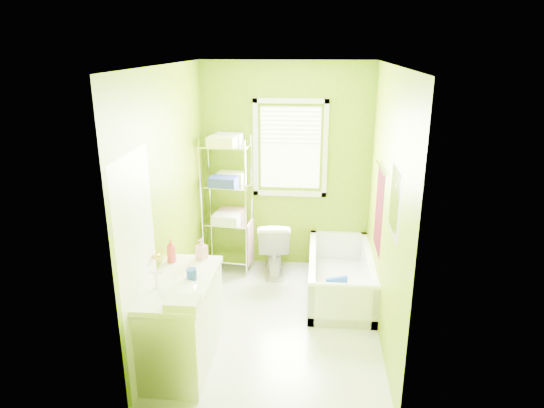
# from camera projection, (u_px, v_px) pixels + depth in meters

# --- Properties ---
(ground) EXTENTS (2.90, 2.90, 0.00)m
(ground) POSITION_uv_depth(u_px,v_px,m) (276.00, 320.00, 5.12)
(ground) COLOR silver
(ground) RESTS_ON ground
(room_envelope) EXTENTS (2.14, 2.94, 2.62)m
(room_envelope) POSITION_uv_depth(u_px,v_px,m) (277.00, 179.00, 4.63)
(room_envelope) COLOR #6C8E06
(room_envelope) RESTS_ON ground
(window) EXTENTS (0.92, 0.05, 1.22)m
(window) POSITION_uv_depth(u_px,v_px,m) (290.00, 143.00, 5.95)
(window) COLOR white
(window) RESTS_ON ground
(door) EXTENTS (0.09, 0.80, 2.00)m
(door) POSITION_uv_depth(u_px,v_px,m) (140.00, 273.00, 3.95)
(door) COLOR white
(door) RESTS_ON ground
(right_wall_decor) EXTENTS (0.04, 1.48, 1.17)m
(right_wall_decor) POSITION_uv_depth(u_px,v_px,m) (385.00, 206.00, 4.59)
(right_wall_decor) COLOR #43070E
(right_wall_decor) RESTS_ON ground
(bathtub) EXTENTS (0.72, 1.55, 0.50)m
(bathtub) POSITION_uv_depth(u_px,v_px,m) (340.00, 281.00, 5.62)
(bathtub) COLOR white
(bathtub) RESTS_ON ground
(toilet) EXTENTS (0.46, 0.73, 0.71)m
(toilet) POSITION_uv_depth(u_px,v_px,m) (274.00, 246.00, 6.10)
(toilet) COLOR white
(toilet) RESTS_ON ground
(vanity) EXTENTS (0.56, 1.09, 1.05)m
(vanity) POSITION_uv_depth(u_px,v_px,m) (182.00, 319.00, 4.34)
(vanity) COLOR white
(vanity) RESTS_ON ground
(wire_shelf_unit) EXTENTS (0.62, 0.49, 1.75)m
(wire_shelf_unit) POSITION_uv_depth(u_px,v_px,m) (229.00, 189.00, 5.97)
(wire_shelf_unit) COLOR silver
(wire_shelf_unit) RESTS_ON ground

